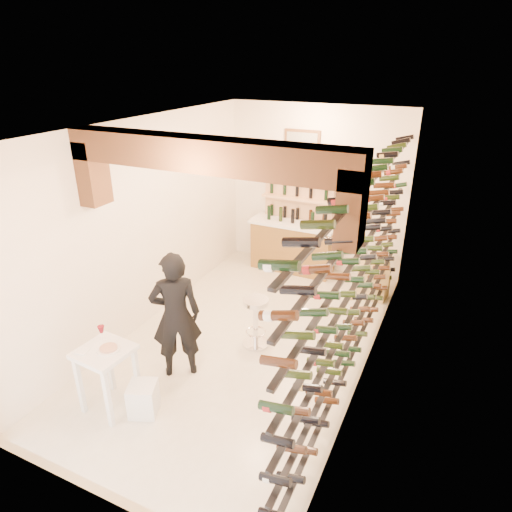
{
  "coord_description": "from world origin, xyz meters",
  "views": [
    {
      "loc": [
        2.55,
        -5.12,
        3.99
      ],
      "look_at": [
        0.0,
        0.3,
        1.3
      ],
      "focal_mm": 31.55,
      "sensor_mm": 36.0,
      "label": 1
    }
  ],
  "objects": [
    {
      "name": "room_shell",
      "position": [
        0.0,
        -0.26,
        2.25
      ],
      "size": [
        3.52,
        6.02,
        3.21
      ],
      "color": "white",
      "rests_on": "ground"
    },
    {
      "name": "person",
      "position": [
        -0.52,
        -1.04,
        0.89
      ],
      "size": [
        0.78,
        0.74,
        1.79
      ],
      "primitive_type": "imported",
      "rotation": [
        0.0,
        0.0,
        3.79
      ],
      "color": "black",
      "rests_on": "ground"
    },
    {
      "name": "back_counter",
      "position": [
        -0.3,
        2.65,
        0.53
      ],
      "size": [
        1.7,
        0.62,
        1.29
      ],
      "color": "olive",
      "rests_on": "ground"
    },
    {
      "name": "tasting_table",
      "position": [
        -0.9,
        -1.96,
        0.69
      ],
      "size": [
        0.63,
        0.63,
        1.03
      ],
      "rotation": [
        0.0,
        0.0,
        -0.08
      ],
      "color": "white",
      "rests_on": "ground"
    },
    {
      "name": "ground",
      "position": [
        0.0,
        0.0,
        0.0
      ],
      "size": [
        6.0,
        6.0,
        0.0
      ],
      "primitive_type": "plane",
      "color": "beige",
      "rests_on": "ground"
    },
    {
      "name": "crate_lower",
      "position": [
        1.4,
        2.2,
        0.16
      ],
      "size": [
        0.58,
        0.43,
        0.33
      ],
      "primitive_type": "cube",
      "rotation": [
        0.0,
        0.0,
        -0.09
      ],
      "color": "tan",
      "rests_on": "ground"
    },
    {
      "name": "back_shelving",
      "position": [
        -0.3,
        2.89,
        1.17
      ],
      "size": [
        1.4,
        0.31,
        2.73
      ],
      "color": "#E2AF7F",
      "rests_on": "ground"
    },
    {
      "name": "white_stool",
      "position": [
        -0.48,
        -1.87,
        0.2
      ],
      "size": [
        0.43,
        0.43,
        0.41
      ],
      "primitive_type": "cube",
      "rotation": [
        0.0,
        0.0,
        0.4
      ],
      "color": "white",
      "rests_on": "ground"
    },
    {
      "name": "crate_upper",
      "position": [
        1.4,
        2.2,
        0.48
      ],
      "size": [
        0.6,
        0.46,
        0.31
      ],
      "primitive_type": "cube",
      "rotation": [
        0.0,
        0.0,
        0.19
      ],
      "color": "tan",
      "rests_on": "crate_lower"
    },
    {
      "name": "wine_rack",
      "position": [
        1.53,
        0.0,
        1.55
      ],
      "size": [
        0.32,
        5.7,
        2.56
      ],
      "color": "black",
      "rests_on": "ground"
    },
    {
      "name": "chrome_barstool",
      "position": [
        0.15,
        -0.02,
        0.45
      ],
      "size": [
        0.4,
        0.4,
        0.78
      ],
      "rotation": [
        0.0,
        0.0,
        0.15
      ],
      "color": "silver",
      "rests_on": "ground"
    }
  ]
}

